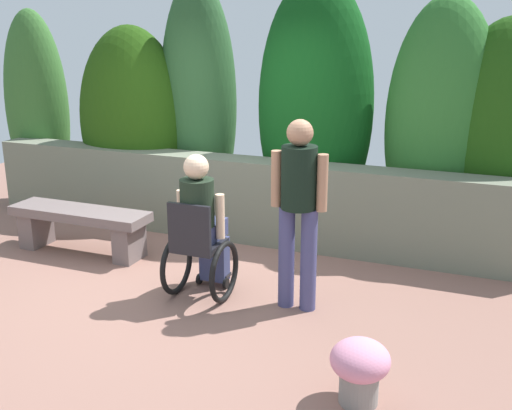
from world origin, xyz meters
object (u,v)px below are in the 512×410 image
object	(u,v)px
stone_bench	(80,223)
flower_pot_terracotta_by_wall	(360,367)
person_in_wheelchair	(201,231)
person_standing_companion	(299,202)

from	to	relation	value
stone_bench	flower_pot_terracotta_by_wall	xyz separation A→B (m)	(3.41, -1.61, -0.07)
person_in_wheelchair	flower_pot_terracotta_by_wall	bearing A→B (deg)	-22.41
person_standing_companion	flower_pot_terracotta_by_wall	xyz separation A→B (m)	(0.82, -1.19, -0.70)
flower_pot_terracotta_by_wall	person_in_wheelchair	bearing A→B (deg)	146.94
stone_bench	person_standing_companion	xyz separation A→B (m)	(2.59, -0.41, 0.63)
flower_pot_terracotta_by_wall	person_standing_companion	bearing A→B (deg)	124.39
person_in_wheelchair	person_standing_companion	distance (m)	0.94
stone_bench	person_standing_companion	bearing A→B (deg)	-2.57
person_in_wheelchair	flower_pot_terracotta_by_wall	xyz separation A→B (m)	(1.70, -1.10, -0.36)
person_standing_companion	flower_pot_terracotta_by_wall	size ratio (longest dim) A/B	3.72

